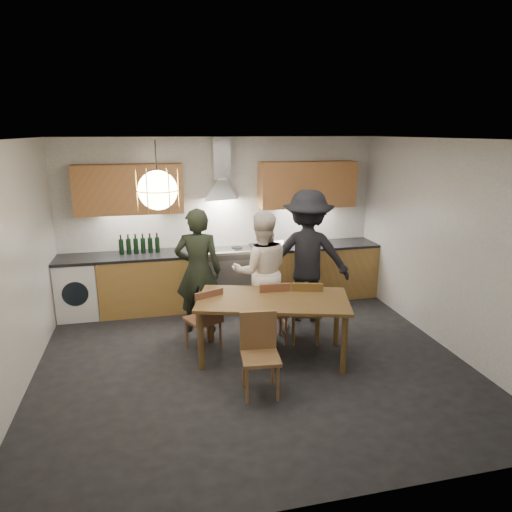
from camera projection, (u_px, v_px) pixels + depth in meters
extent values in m
plane|color=black|center=(252.00, 361.00, 5.51)|extent=(5.00, 5.00, 0.00)
cube|color=white|center=(221.00, 221.00, 7.28)|extent=(5.00, 0.02, 2.60)
cube|color=white|center=(324.00, 345.00, 3.05)|extent=(5.00, 0.02, 2.60)
cube|color=white|center=(11.00, 272.00, 4.62)|extent=(0.02, 4.50, 2.60)
cube|color=white|center=(446.00, 245.00, 5.71)|extent=(0.02, 4.50, 2.60)
cube|color=silver|center=(251.00, 139.00, 4.82)|extent=(5.00, 4.50, 0.02)
cube|color=tan|center=(149.00, 284.00, 6.97)|extent=(1.45, 0.60, 0.86)
cube|color=tan|center=(313.00, 272.00, 7.55)|extent=(2.05, 0.60, 0.86)
cube|color=white|center=(78.00, 289.00, 6.75)|extent=(0.58, 0.58, 0.85)
cube|color=black|center=(127.00, 256.00, 6.78)|extent=(2.05, 0.62, 0.04)
cube|color=black|center=(314.00, 245.00, 7.43)|extent=(2.05, 0.62, 0.04)
cube|color=silver|center=(225.00, 280.00, 7.23)|extent=(0.90, 0.60, 0.80)
cube|color=black|center=(228.00, 287.00, 6.97)|extent=(0.78, 0.02, 0.42)
cube|color=slate|center=(225.00, 253.00, 7.12)|extent=(0.90, 0.60, 0.08)
cube|color=silver|center=(227.00, 254.00, 6.86)|extent=(0.90, 0.08, 0.04)
cube|color=#C7854C|center=(129.00, 189.00, 6.66)|extent=(1.55, 0.35, 0.72)
cube|color=#C7854C|center=(307.00, 184.00, 7.26)|extent=(1.55, 0.35, 0.72)
cube|color=silver|center=(221.00, 158.00, 6.89)|extent=(0.26, 0.22, 0.62)
cylinder|color=black|center=(156.00, 165.00, 4.57)|extent=(0.01, 0.01, 0.50)
sphere|color=#FFE0A5|center=(158.00, 190.00, 4.64)|extent=(0.40, 0.40, 0.40)
torus|color=gold|center=(158.00, 190.00, 4.64)|extent=(0.43, 0.43, 0.01)
cube|color=brown|center=(273.00, 300.00, 5.44)|extent=(1.97, 1.36, 0.04)
cylinder|color=brown|center=(201.00, 341.00, 5.23)|extent=(0.07, 0.07, 0.72)
cylinder|color=brown|center=(211.00, 316.00, 5.94)|extent=(0.07, 0.07, 0.72)
cylinder|color=brown|center=(344.00, 345.00, 5.14)|extent=(0.07, 0.07, 0.72)
cylinder|color=brown|center=(337.00, 319.00, 5.85)|extent=(0.07, 0.07, 0.72)
cube|color=brown|center=(203.00, 319.00, 5.70)|extent=(0.50, 0.50, 0.04)
cube|color=brown|center=(210.00, 307.00, 5.51)|extent=(0.36, 0.19, 0.41)
cylinder|color=brown|center=(208.00, 328.00, 5.96)|extent=(0.03, 0.03, 0.39)
cylinder|color=brown|center=(220.00, 336.00, 5.73)|extent=(0.03, 0.03, 0.39)
cylinder|color=brown|center=(187.00, 334.00, 5.79)|extent=(0.03, 0.03, 0.39)
cylinder|color=brown|center=(199.00, 343.00, 5.55)|extent=(0.03, 0.03, 0.39)
cube|color=brown|center=(272.00, 312.00, 5.92)|extent=(0.41, 0.41, 0.04)
cube|color=brown|center=(275.00, 300.00, 5.69)|extent=(0.39, 0.06, 0.42)
cylinder|color=brown|center=(281.00, 322.00, 6.15)|extent=(0.03, 0.03, 0.40)
cylinder|color=brown|center=(286.00, 331.00, 5.85)|extent=(0.03, 0.03, 0.40)
cylinder|color=brown|center=(258.00, 323.00, 6.10)|extent=(0.03, 0.03, 0.40)
cylinder|color=brown|center=(262.00, 333.00, 5.80)|extent=(0.03, 0.03, 0.40)
cube|color=brown|center=(306.00, 311.00, 5.94)|extent=(0.48, 0.48, 0.04)
cube|color=brown|center=(307.00, 299.00, 5.71)|extent=(0.38, 0.15, 0.42)
cylinder|color=brown|center=(316.00, 322.00, 6.14)|extent=(0.03, 0.03, 0.40)
cylinder|color=brown|center=(318.00, 332.00, 5.84)|extent=(0.03, 0.03, 0.40)
cylinder|color=brown|center=(293.00, 321.00, 6.16)|extent=(0.03, 0.03, 0.40)
cylinder|color=brown|center=(294.00, 331.00, 5.86)|extent=(0.03, 0.03, 0.40)
cube|color=brown|center=(260.00, 358.00, 4.71)|extent=(0.43, 0.43, 0.04)
cube|color=brown|center=(258.00, 330.00, 4.82)|extent=(0.39, 0.07, 0.43)
cylinder|color=brown|center=(247.00, 386.00, 4.60)|extent=(0.03, 0.03, 0.40)
cylinder|color=brown|center=(244.00, 370.00, 4.90)|extent=(0.03, 0.03, 0.40)
cylinder|color=brown|center=(278.00, 384.00, 4.64)|extent=(0.03, 0.03, 0.40)
cylinder|color=brown|center=(273.00, 368.00, 4.94)|extent=(0.03, 0.03, 0.40)
imported|color=black|center=(198.00, 271.00, 6.14)|extent=(0.70, 0.54, 1.72)
imported|color=white|center=(261.00, 272.00, 6.21)|extent=(0.86, 0.69, 1.66)
imported|color=black|center=(307.00, 256.00, 6.53)|extent=(1.38, 1.05, 1.90)
imported|color=#BCBBBF|center=(282.00, 245.00, 7.20)|extent=(0.44, 0.44, 0.08)
cylinder|color=silver|center=(321.00, 241.00, 7.39)|extent=(0.22, 0.22, 0.12)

